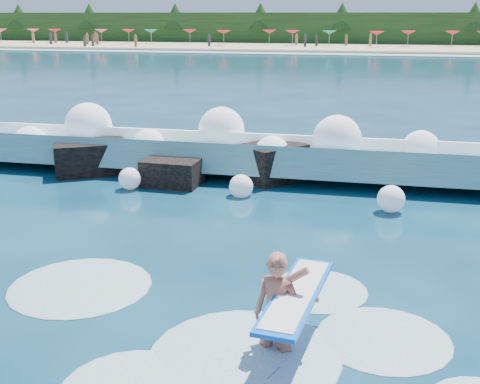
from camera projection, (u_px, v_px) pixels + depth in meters
The scene contains 11 objects.
ground at pixel (140, 277), 11.42m from camera, with size 200.00×200.00×0.00m, color #082E42.
beach at pixel (350, 48), 84.25m from camera, with size 140.00×20.00×0.40m, color tan.
wet_band at pixel (346, 54), 74.02m from camera, with size 140.00×5.00×0.08m, color silver.
treeline at pixel (354, 29), 92.94m from camera, with size 140.00×4.00×5.00m, color black.
breaking_wave at pixel (251, 157), 18.63m from camera, with size 18.04×2.81×1.55m.
rock_cluster at pixel (169, 164), 18.30m from camera, with size 8.15×3.01×1.26m.
surfer_with_board at pixel (281, 310), 8.67m from camera, with size 1.08×3.01×1.87m.
wave_spray at pixel (231, 140), 18.57m from camera, with size 15.60×4.78×2.07m.
surf_foam at pixel (217, 331), 9.47m from camera, with size 8.73×5.49×0.14m.
beach_umbrellas at pixel (351, 32), 85.37m from camera, with size 111.79×6.28×0.50m.
beachgoers at pixel (311, 42), 82.57m from camera, with size 100.75×11.82×1.94m.
Camera 1 is at (4.20, -9.80, 4.79)m, focal length 45.00 mm.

